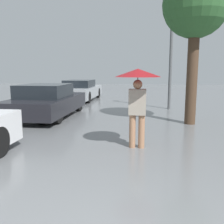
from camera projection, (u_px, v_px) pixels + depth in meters
pedestrian at (138, 85)px, 5.38m from camera, size 1.00×1.00×1.75m
parked_car_middle at (47, 101)px, 9.35m from camera, size 1.90×4.18×1.21m
parked_car_farthest at (80, 90)px, 14.63m from camera, size 1.72×4.45×1.17m
tree at (196, 8)px, 7.53m from camera, size 2.00×2.00×4.68m
street_lamp at (171, 40)px, 10.77m from camera, size 0.36×0.36×4.65m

